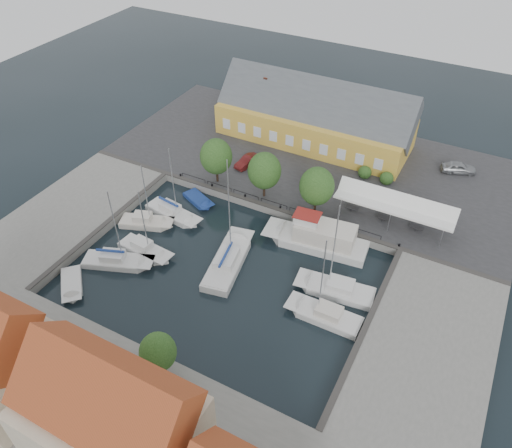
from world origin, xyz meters
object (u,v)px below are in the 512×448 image
at_px(east_boat_b, 325,316).
at_px(west_boat_d, 117,262).
at_px(car_red, 247,161).
at_px(trawler, 319,239).
at_px(center_sailboat, 228,262).
at_px(west_boat_b, 146,223).
at_px(east_boat_a, 336,290).
at_px(launch_nw, 198,200).
at_px(west_boat_c, 145,251).
at_px(tent_canopy, 395,205).
at_px(warehouse, 312,117).
at_px(car_silver, 459,168).
at_px(west_boat_a, 173,214).
at_px(launch_sw, 72,285).

bearing_deg(east_boat_b, west_boat_d, -171.03).
distance_m(car_red, trawler, 17.72).
height_order(center_sailboat, west_boat_b, center_sailboat).
xyz_separation_m(east_boat_a, launch_nw, (-21.60, 6.53, -0.17)).
relative_size(trawler, west_boat_c, 1.32).
relative_size(trawler, west_boat_d, 1.18).
bearing_deg(car_red, west_boat_b, -95.77).
distance_m(trawler, west_boat_b, 21.24).
relative_size(tent_canopy, car_red, 3.37).
height_order(warehouse, car_silver, warehouse).
distance_m(car_silver, car_red, 28.84).
relative_size(west_boat_b, launch_nw, 1.80).
bearing_deg(launch_nw, car_red, 75.40).
bearing_deg(car_red, car_silver, 37.30).
height_order(car_silver, launch_nw, car_silver).
xyz_separation_m(center_sailboat, west_boat_a, (-10.60, 4.33, -0.09)).
bearing_deg(west_boat_c, launch_nw, 89.51).
height_order(car_red, center_sailboat, center_sailboat).
relative_size(tent_canopy, launch_nw, 2.71).
bearing_deg(east_boat_a, warehouse, 118.56).
bearing_deg(east_boat_b, east_boat_a, 93.80).
bearing_deg(launch_nw, tent_canopy, 14.94).
bearing_deg(center_sailboat, car_red, 112.02).
relative_size(warehouse, west_boat_a, 2.68).
xyz_separation_m(east_boat_b, west_boat_d, (-23.55, -3.72, 0.01)).
bearing_deg(launch_nw, trawler, -2.22).
height_order(launch_sw, launch_nw, launch_sw).
bearing_deg(west_boat_d, car_silver, 49.17).
distance_m(tent_canopy, trawler, 9.91).
bearing_deg(trawler, car_red, 146.71).
height_order(west_boat_a, west_boat_b, west_boat_a).
xyz_separation_m(trawler, launch_nw, (-17.16, 0.66, -0.93)).
relative_size(west_boat_d, launch_sw, 2.06).
relative_size(warehouse, launch_sw, 5.46).
distance_m(west_boat_a, west_boat_c, 7.16).
height_order(east_boat_a, launch_nw, east_boat_a).
height_order(car_red, west_boat_b, west_boat_b).
xyz_separation_m(warehouse, east_boat_b, (14.79, -30.53, -4.17)).
xyz_separation_m(west_boat_a, west_boat_c, (1.11, -7.07, -0.01)).
bearing_deg(west_boat_d, west_boat_c, 61.74).
bearing_deg(west_boat_c, warehouse, 77.11).
distance_m(east_boat_b, west_boat_c, 21.96).
distance_m(car_red, launch_nw, 9.49).
distance_m(tent_canopy, east_boat_a, 13.45).
xyz_separation_m(warehouse, trawler, (10.09, -20.84, -3.41)).
xyz_separation_m(warehouse, car_red, (-4.71, -11.12, -2.74)).
distance_m(east_boat_a, west_boat_c, 22.17).
xyz_separation_m(tent_canopy, launch_sw, (-27.46, -25.29, -3.59)).
bearing_deg(west_boat_b, west_boat_d, -78.85).
distance_m(car_red, west_boat_c, 20.35).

